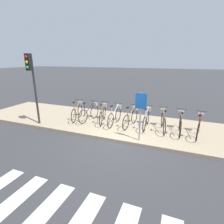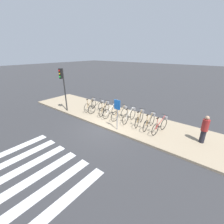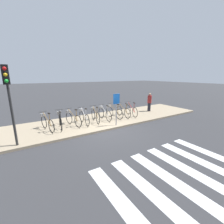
{
  "view_description": "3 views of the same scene",
  "coord_description": "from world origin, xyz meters",
  "px_view_note": "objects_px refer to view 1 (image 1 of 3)",
  "views": [
    {
      "loc": [
        2.1,
        -6.13,
        3.3
      ],
      "look_at": [
        -0.58,
        0.69,
        1.06
      ],
      "focal_mm": 28.0,
      "sensor_mm": 36.0,
      "label": 1
    },
    {
      "loc": [
        5.72,
        -6.5,
        4.69
      ],
      "look_at": [
        -0.2,
        1.01,
        0.83
      ],
      "focal_mm": 24.0,
      "sensor_mm": 36.0,
      "label": 2
    },
    {
      "loc": [
        -4.1,
        -7.05,
        3.14
      ],
      "look_at": [
        0.67,
        0.63,
        0.9
      ],
      "focal_mm": 24.0,
      "sensor_mm": 36.0,
      "label": 3
    }
  ],
  "objects_px": {
    "parked_bicycle_2": "(103,113)",
    "parked_bicycle_8": "(199,125)",
    "parked_bicycle_0": "(78,111)",
    "parked_bicycle_5": "(147,118)",
    "parked_bicycle_7": "(180,123)",
    "sign_post": "(141,109)",
    "parked_bicycle_3": "(115,115)",
    "parked_bicycle_1": "(90,112)",
    "parked_bicycle_6": "(163,120)",
    "parked_bicycle_4": "(131,117)",
    "traffic_light": "(31,75)"
  },
  "relations": [
    {
      "from": "parked_bicycle_3",
      "to": "parked_bicycle_6",
      "type": "relative_size",
      "value": 1.02
    },
    {
      "from": "parked_bicycle_6",
      "to": "parked_bicycle_8",
      "type": "relative_size",
      "value": 0.99
    },
    {
      "from": "parked_bicycle_2",
      "to": "parked_bicycle_4",
      "type": "distance_m",
      "value": 1.52
    },
    {
      "from": "parked_bicycle_4",
      "to": "parked_bicycle_7",
      "type": "bearing_deg",
      "value": 0.47
    },
    {
      "from": "parked_bicycle_1",
      "to": "parked_bicycle_4",
      "type": "bearing_deg",
      "value": 0.2
    },
    {
      "from": "parked_bicycle_1",
      "to": "parked_bicycle_2",
      "type": "bearing_deg",
      "value": 1.88
    },
    {
      "from": "parked_bicycle_5",
      "to": "parked_bicycle_6",
      "type": "distance_m",
      "value": 0.78
    },
    {
      "from": "parked_bicycle_4",
      "to": "parked_bicycle_7",
      "type": "distance_m",
      "value": 2.26
    },
    {
      "from": "parked_bicycle_5",
      "to": "parked_bicycle_8",
      "type": "relative_size",
      "value": 1.01
    },
    {
      "from": "parked_bicycle_2",
      "to": "traffic_light",
      "type": "height_order",
      "value": "traffic_light"
    },
    {
      "from": "parked_bicycle_4",
      "to": "parked_bicycle_6",
      "type": "xyz_separation_m",
      "value": [
        1.51,
        0.08,
        0.0
      ]
    },
    {
      "from": "parked_bicycle_2",
      "to": "parked_bicycle_7",
      "type": "height_order",
      "value": "same"
    },
    {
      "from": "sign_post",
      "to": "parked_bicycle_2",
      "type": "bearing_deg",
      "value": 147.22
    },
    {
      "from": "parked_bicycle_2",
      "to": "parked_bicycle_6",
      "type": "height_order",
      "value": "same"
    },
    {
      "from": "parked_bicycle_1",
      "to": "parked_bicycle_3",
      "type": "relative_size",
      "value": 0.99
    },
    {
      "from": "parked_bicycle_2",
      "to": "parked_bicycle_5",
      "type": "bearing_deg",
      "value": 1.53
    },
    {
      "from": "parked_bicycle_6",
      "to": "parked_bicycle_7",
      "type": "xyz_separation_m",
      "value": [
        0.74,
        -0.06,
        0.0
      ]
    },
    {
      "from": "parked_bicycle_0",
      "to": "parked_bicycle_4",
      "type": "relative_size",
      "value": 0.99
    },
    {
      "from": "sign_post",
      "to": "traffic_light",
      "type": "bearing_deg",
      "value": -179.44
    },
    {
      "from": "parked_bicycle_4",
      "to": "parked_bicycle_5",
      "type": "height_order",
      "value": "same"
    },
    {
      "from": "parked_bicycle_4",
      "to": "parked_bicycle_8",
      "type": "relative_size",
      "value": 1.0
    },
    {
      "from": "parked_bicycle_0",
      "to": "parked_bicycle_8",
      "type": "xyz_separation_m",
      "value": [
        6.01,
        0.0,
        0.0
      ]
    },
    {
      "from": "parked_bicycle_2",
      "to": "sign_post",
      "type": "distance_m",
      "value": 2.83
    },
    {
      "from": "parked_bicycle_0",
      "to": "parked_bicycle_5",
      "type": "distance_m",
      "value": 3.75
    },
    {
      "from": "traffic_light",
      "to": "parked_bicycle_0",
      "type": "bearing_deg",
      "value": 44.56
    },
    {
      "from": "parked_bicycle_5",
      "to": "parked_bicycle_2",
      "type": "bearing_deg",
      "value": -178.47
    },
    {
      "from": "parked_bicycle_0",
      "to": "parked_bicycle_1",
      "type": "distance_m",
      "value": 0.75
    },
    {
      "from": "parked_bicycle_1",
      "to": "parked_bicycle_8",
      "type": "relative_size",
      "value": 1.0
    },
    {
      "from": "traffic_light",
      "to": "parked_bicycle_2",
      "type": "bearing_deg",
      "value": 27.07
    },
    {
      "from": "parked_bicycle_6",
      "to": "parked_bicycle_0",
      "type": "bearing_deg",
      "value": -178.32
    },
    {
      "from": "parked_bicycle_2",
      "to": "sign_post",
      "type": "relative_size",
      "value": 0.87
    },
    {
      "from": "parked_bicycle_0",
      "to": "parked_bicycle_1",
      "type": "xyz_separation_m",
      "value": [
        0.75,
        0.04,
        0.0
      ]
    },
    {
      "from": "sign_post",
      "to": "parked_bicycle_5",
      "type": "bearing_deg",
      "value": 90.34
    },
    {
      "from": "parked_bicycle_5",
      "to": "parked_bicycle_7",
      "type": "bearing_deg",
      "value": -2.19
    },
    {
      "from": "parked_bicycle_4",
      "to": "parked_bicycle_6",
      "type": "relative_size",
      "value": 1.01
    },
    {
      "from": "parked_bicycle_6",
      "to": "parked_bicycle_2",
      "type": "bearing_deg",
      "value": -178.78
    },
    {
      "from": "sign_post",
      "to": "parked_bicycle_8",
      "type": "bearing_deg",
      "value": 31.73
    },
    {
      "from": "parked_bicycle_0",
      "to": "traffic_light",
      "type": "distance_m",
      "value": 2.87
    },
    {
      "from": "parked_bicycle_0",
      "to": "traffic_light",
      "type": "height_order",
      "value": "traffic_light"
    },
    {
      "from": "parked_bicycle_2",
      "to": "parked_bicycle_8",
      "type": "bearing_deg",
      "value": -0.86
    },
    {
      "from": "parked_bicycle_0",
      "to": "parked_bicycle_3",
      "type": "bearing_deg",
      "value": 0.29
    },
    {
      "from": "parked_bicycle_5",
      "to": "parked_bicycle_7",
      "type": "height_order",
      "value": "same"
    },
    {
      "from": "parked_bicycle_6",
      "to": "parked_bicycle_7",
      "type": "distance_m",
      "value": 0.75
    },
    {
      "from": "parked_bicycle_0",
      "to": "parked_bicycle_6",
      "type": "bearing_deg",
      "value": 1.68
    },
    {
      "from": "parked_bicycle_5",
      "to": "sign_post",
      "type": "xyz_separation_m",
      "value": [
        0.01,
        -1.52,
        0.87
      ]
    },
    {
      "from": "parked_bicycle_7",
      "to": "sign_post",
      "type": "distance_m",
      "value": 2.27
    },
    {
      "from": "traffic_light",
      "to": "parked_bicycle_3",
      "type": "bearing_deg",
      "value": 21.66
    },
    {
      "from": "parked_bicycle_2",
      "to": "parked_bicycle_3",
      "type": "bearing_deg",
      "value": -4.61
    },
    {
      "from": "parked_bicycle_3",
      "to": "parked_bicycle_7",
      "type": "distance_m",
      "value": 3.07
    },
    {
      "from": "parked_bicycle_2",
      "to": "parked_bicycle_3",
      "type": "height_order",
      "value": "same"
    }
  ]
}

